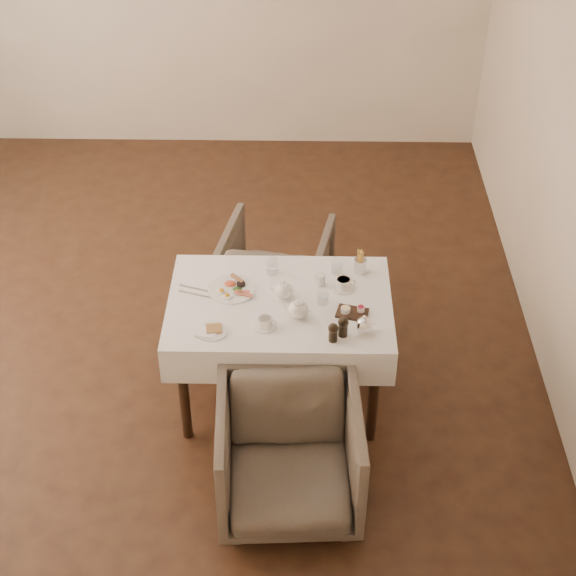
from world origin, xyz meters
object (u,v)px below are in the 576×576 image
at_px(armchair_near, 289,455).
at_px(teapot_centre, 284,289).
at_px(armchair_far, 276,272).
at_px(breakfast_plate, 232,288).
at_px(table, 280,317).

height_order(armchair_near, teapot_centre, teapot_centre).
distance_m(armchair_far, teapot_centre, 0.96).
bearing_deg(breakfast_plate, table, -37.86).
bearing_deg(teapot_centre, armchair_far, 111.84).
distance_m(armchair_far, breakfast_plate, 0.90).
height_order(breakfast_plate, teapot_centre, teapot_centre).
distance_m(breakfast_plate, teapot_centre, 0.31).
relative_size(armchair_near, breakfast_plate, 2.78).
distance_m(armchair_near, teapot_centre, 0.95).
relative_size(table, armchair_far, 1.80).
xyz_separation_m(table, armchair_far, (-0.05, 0.85, -0.31)).
height_order(table, armchair_near, table).
xyz_separation_m(table, armchair_near, (0.07, -0.79, -0.29)).
height_order(table, teapot_centre, teapot_centre).
xyz_separation_m(armchair_far, teapot_centre, (0.07, -0.82, 0.49)).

